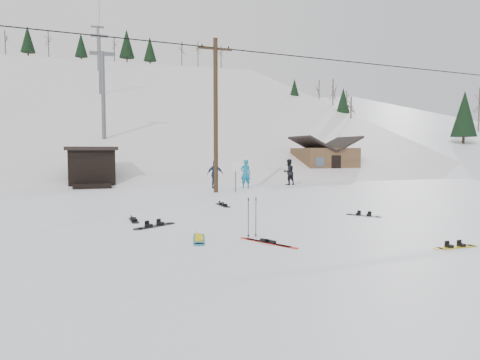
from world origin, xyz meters
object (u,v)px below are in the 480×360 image
object	(u,v)px
hero_snowboard	(199,239)
utility_pole	(216,113)
hero_skis	(268,242)
cabin	(325,161)

from	to	relation	value
hero_snowboard	utility_pole	bearing A→B (deg)	-4.73
utility_pole	hero_snowboard	size ratio (longest dim) A/B	5.63
hero_skis	hero_snowboard	bearing A→B (deg)	120.31
hero_snowboard	hero_skis	world-z (taller)	hero_snowboard
cabin	hero_snowboard	xyz separation A→B (m)	(-17.04, -22.89, -1.45)
hero_snowboard	hero_skis	bearing A→B (deg)	-109.30
utility_pole	cabin	world-z (taller)	utility_pole
cabin	hero_snowboard	size ratio (longest dim) A/B	3.37
utility_pole	hero_skis	xyz separation A→B (m)	(-2.38, -13.92, -4.65)
utility_pole	cabin	xyz separation A→B (m)	(13.00, 10.00, -3.20)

